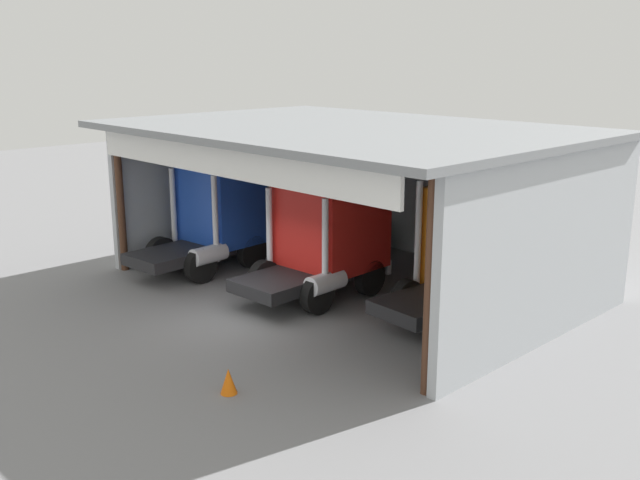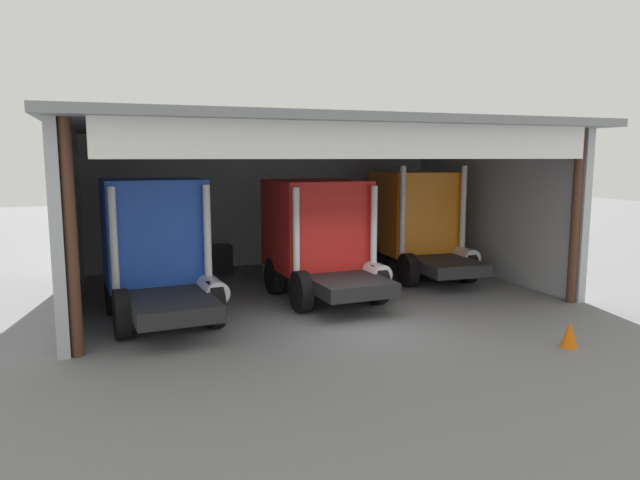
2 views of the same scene
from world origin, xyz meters
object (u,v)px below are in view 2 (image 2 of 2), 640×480
(truck_red_yard_outside, at_px, (320,235))
(oil_drum, at_px, (222,260))
(tool_cart, at_px, (218,260))
(truck_blue_center_left_bay, at_px, (158,247))
(truck_orange_center_right_bay, at_px, (417,221))
(traffic_cone, at_px, (569,334))

(truck_red_yard_outside, relative_size, oil_drum, 5.16)
(oil_drum, bearing_deg, tool_cart, -136.30)
(truck_blue_center_left_bay, relative_size, truck_red_yard_outside, 0.98)
(truck_orange_center_right_bay, relative_size, oil_drum, 5.47)
(truck_blue_center_left_bay, xyz_separation_m, truck_red_yard_outside, (4.51, 0.72, 0.01))
(oil_drum, distance_m, tool_cart, 0.23)
(truck_blue_center_left_bay, distance_m, truck_orange_center_right_bay, 8.94)
(truck_blue_center_left_bay, relative_size, truck_orange_center_right_bay, 0.93)
(oil_drum, bearing_deg, truck_blue_center_left_bay, -116.52)
(oil_drum, bearing_deg, truck_red_yard_outside, -65.02)
(tool_cart, bearing_deg, oil_drum, 43.70)
(oil_drum, relative_size, traffic_cone, 1.64)
(truck_orange_center_right_bay, relative_size, traffic_cone, 8.98)
(truck_blue_center_left_bay, xyz_separation_m, tool_cart, (2.35, 4.87, -1.27))
(tool_cart, bearing_deg, truck_blue_center_left_bay, -115.71)
(truck_orange_center_right_bay, xyz_separation_m, tool_cart, (-6.27, 2.49, -1.34))
(tool_cart, bearing_deg, truck_red_yard_outside, -62.43)
(truck_blue_center_left_bay, bearing_deg, truck_red_yard_outside, 4.91)
(truck_orange_center_right_bay, bearing_deg, oil_drum, 160.71)
(truck_blue_center_left_bay, relative_size, traffic_cone, 8.31)
(oil_drum, relative_size, tool_cart, 0.92)
(oil_drum, height_order, tool_cart, tool_cart)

